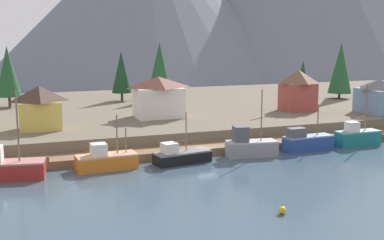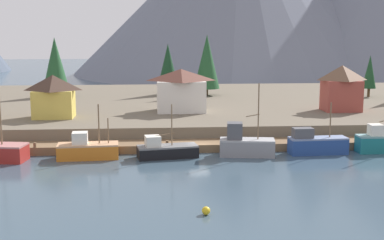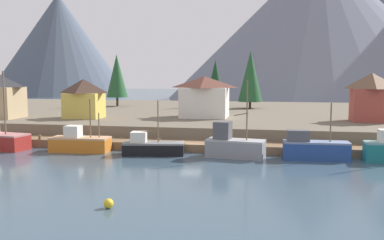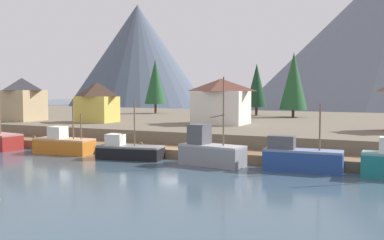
{
  "view_description": "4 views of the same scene",
  "coord_description": "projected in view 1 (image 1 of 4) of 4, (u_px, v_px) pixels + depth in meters",
  "views": [
    {
      "loc": [
        -23.68,
        -59.86,
        15.88
      ],
      "look_at": [
        -1.4,
        1.72,
        4.66
      ],
      "focal_mm": 47.3,
      "sensor_mm": 36.0,
      "label": 1
    },
    {
      "loc": [
        -5.82,
        -63.81,
        15.03
      ],
      "look_at": [
        -0.66,
        3.74,
        3.53
      ],
      "focal_mm": 49.72,
      "sensor_mm": 36.0,
      "label": 2
    },
    {
      "loc": [
        9.94,
        -49.9,
        9.43
      ],
      "look_at": [
        -0.23,
        2.09,
        3.75
      ],
      "focal_mm": 40.04,
      "sensor_mm": 36.0,
      "label": 3
    },
    {
      "loc": [
        22.62,
        -42.92,
        7.67
      ],
      "look_at": [
        1.78,
        1.5,
        4.22
      ],
      "focal_mm": 41.94,
      "sensor_mm": 36.0,
      "label": 4
    }
  ],
  "objects": [
    {
      "name": "ground_plane",
      "position": [
        163.0,
        132.0,
        84.72
      ],
      "size": [
        400.0,
        400.0,
        1.0
      ],
      "primitive_type": "cube",
      "color": "#384C5B"
    },
    {
      "name": "dock",
      "position": [
        201.0,
        150.0,
        67.86
      ],
      "size": [
        80.0,
        4.0,
        1.6
      ],
      "color": "brown",
      "rests_on": "ground_plane"
    },
    {
      "name": "shoreline_bank",
      "position": [
        145.0,
        112.0,
        95.55
      ],
      "size": [
        400.0,
        56.0,
        2.5
      ],
      "primitive_type": "cube",
      "color": "#665B4C",
      "rests_on": "ground_plane"
    },
    {
      "name": "fishing_boat_red",
      "position": [
        9.0,
        168.0,
        55.76
      ],
      "size": [
        7.48,
        4.04,
        9.82
      ],
      "rotation": [
        0.0,
        0.0,
        -0.16
      ],
      "color": "maroon",
      "rests_on": "ground_plane"
    },
    {
      "name": "fishing_boat_orange",
      "position": [
        106.0,
        160.0,
        59.78
      ],
      "size": [
        7.25,
        3.18,
        6.47
      ],
      "rotation": [
        0.0,
        0.0,
        0.06
      ],
      "color": "#CC6B1E",
      "rests_on": "ground_plane"
    },
    {
      "name": "fishing_boat_black",
      "position": [
        181.0,
        156.0,
        62.65
      ],
      "size": [
        7.42,
        3.7,
        6.4
      ],
      "rotation": [
        0.0,
        0.0,
        0.16
      ],
      "color": "black",
      "rests_on": "ground_plane"
    },
    {
      "name": "fishing_boat_grey",
      "position": [
        250.0,
        146.0,
        65.95
      ],
      "size": [
        6.84,
        3.47,
        8.82
      ],
      "rotation": [
        0.0,
        0.0,
        -0.14
      ],
      "color": "gray",
      "rests_on": "ground_plane"
    },
    {
      "name": "fishing_boat_blue",
      "position": [
        307.0,
        142.0,
        69.35
      ],
      "size": [
        7.21,
        2.61,
        6.34
      ],
      "rotation": [
        0.0,
        0.0,
        0.05
      ],
      "color": "navy",
      "rests_on": "ground_plane"
    },
    {
      "name": "fishing_boat_teal",
      "position": [
        357.0,
        137.0,
        72.37
      ],
      "size": [
        6.53,
        2.23,
        8.79
      ],
      "rotation": [
        0.0,
        0.0,
        0.0
      ],
      "color": "#196B70",
      "rests_on": "ground_plane"
    },
    {
      "name": "house_red",
      "position": [
        298.0,
        90.0,
        88.39
      ],
      "size": [
        5.77,
        4.6,
        7.14
      ],
      "color": "#9E4238",
      "rests_on": "shoreline_bank"
    },
    {
      "name": "house_white",
      "position": [
        158.0,
        97.0,
        81.34
      ],
      "size": [
        7.76,
        5.85,
        6.61
      ],
      "color": "silver",
      "rests_on": "shoreline_bank"
    },
    {
      "name": "house_yellow",
      "position": [
        40.0,
        107.0,
        70.81
      ],
      "size": [
        5.94,
        4.36,
        6.19
      ],
      "color": "gold",
      "rests_on": "shoreline_bank"
    },
    {
      "name": "house_blue",
      "position": [
        379.0,
        96.0,
        85.58
      ],
      "size": [
        5.65,
        7.03,
        5.81
      ],
      "color": "#6689A8",
      "rests_on": "shoreline_bank"
    },
    {
      "name": "conifer_near_left",
      "position": [
        8.0,
        71.0,
        92.03
      ],
      "size": [
        4.57,
        4.57,
        11.2
      ],
      "color": "#4C3823",
      "rests_on": "shoreline_bank"
    },
    {
      "name": "conifer_near_right",
      "position": [
        340.0,
        68.0,
        104.49
      ],
      "size": [
        4.83,
        4.83,
        11.54
      ],
      "color": "#4C3823",
      "rests_on": "shoreline_bank"
    },
    {
      "name": "conifer_mid_left",
      "position": [
        121.0,
        72.0,
        100.74
      ],
      "size": [
        3.99,
        3.99,
        9.94
      ],
      "color": "#4C3823",
      "rests_on": "shoreline_bank"
    },
    {
      "name": "conifer_mid_right",
      "position": [
        160.0,
        68.0,
        101.44
      ],
      "size": [
        4.96,
        4.96,
        11.69
      ],
      "color": "#4C3823",
      "rests_on": "shoreline_bank"
    },
    {
      "name": "conifer_back_left",
      "position": [
        303.0,
        75.0,
        107.72
      ],
      "size": [
        2.56,
        2.56,
        7.9
      ],
      "color": "#4C3823",
      "rests_on": "shoreline_bank"
    },
    {
      "name": "channel_buoy",
      "position": [
        282.0,
        210.0,
        44.98
      ],
      "size": [
        0.7,
        0.7,
        0.7
      ],
      "primitive_type": "sphere",
      "color": "gold",
      "rests_on": "ground_plane"
    }
  ]
}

